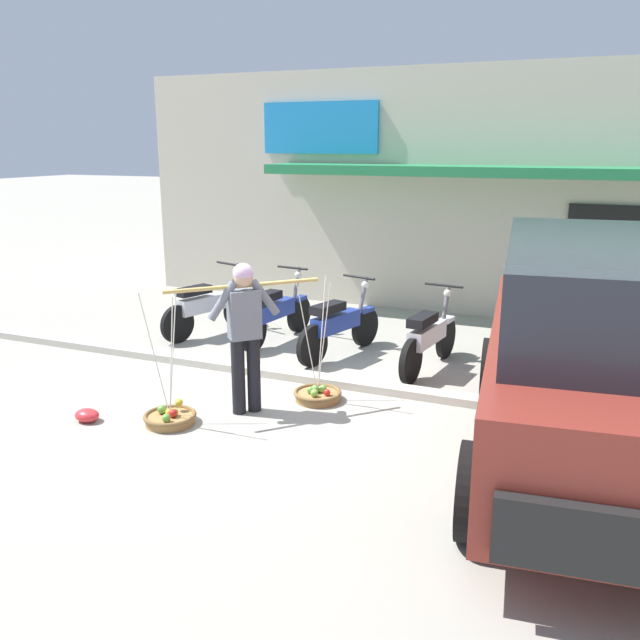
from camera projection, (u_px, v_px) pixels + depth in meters
The scene contains 12 objects.
ground_plane at pixel (272, 398), 8.01m from camera, with size 90.00×90.00×0.00m, color #9E998C.
sidewalk_curb at pixel (297, 376), 8.62m from camera, with size 20.00×0.24×0.10m, color #BAB4A5.
fruit_vendor at pixel (245, 328), 7.35m from camera, with size 1.22×1.28×1.70m.
fruit_basket_left_side at pixel (170, 417), 7.25m from camera, with size 0.57×0.57×1.45m.
fruit_basket_right_side at pixel (318, 394), 7.91m from camera, with size 0.57×0.57×1.45m.
motorcycle_nearest_shop at pixel (207, 307), 10.54m from camera, with size 0.71×1.76×1.09m.
motorcycle_second_in_row at pixel (276, 313), 10.16m from camera, with size 0.54×1.81×1.09m.
motorcycle_third_in_row at pixel (339, 325), 9.46m from camera, with size 0.66×1.78×1.09m.
motorcycle_end_of_row at pixel (429, 338), 8.87m from camera, with size 0.54×1.81×1.09m.
parked_truck at pixel (601, 351), 6.02m from camera, with size 2.57×4.98×2.10m.
storefront_building at pixel (504, 186), 13.50m from camera, with size 13.00×6.00×4.20m.
plastic_litter_bag at pixel (87, 415), 7.31m from camera, with size 0.28×0.22×0.14m, color red.
Camera 1 is at (3.48, -6.68, 2.93)m, focal length 37.84 mm.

